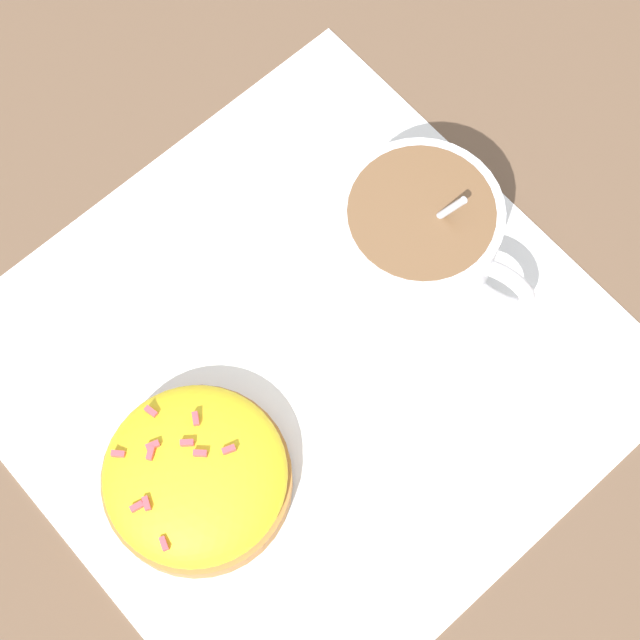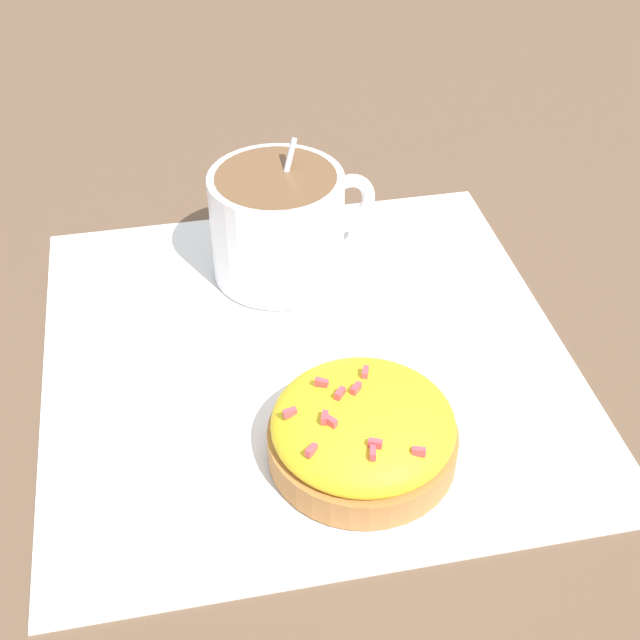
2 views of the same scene
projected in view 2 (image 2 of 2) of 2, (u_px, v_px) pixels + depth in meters
The scene contains 4 objects.
ground_plane at pixel (307, 356), 0.55m from camera, with size 3.00×3.00×0.00m, color brown.
paper_napkin at pixel (307, 354), 0.55m from camera, with size 0.34×0.33×0.00m.
coffee_cup at pixel (281, 220), 0.59m from camera, with size 0.09×0.12×0.09m.
frosted_pastry at pixel (363, 431), 0.47m from camera, with size 0.10×0.10×0.04m.
Camera 2 is at (-0.40, 0.09, 0.37)m, focal length 50.00 mm.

